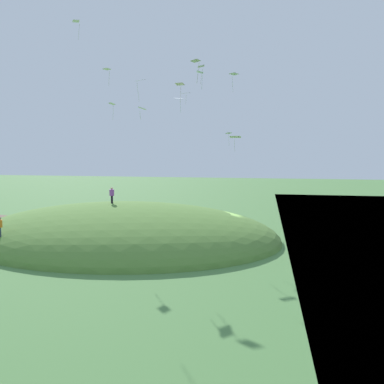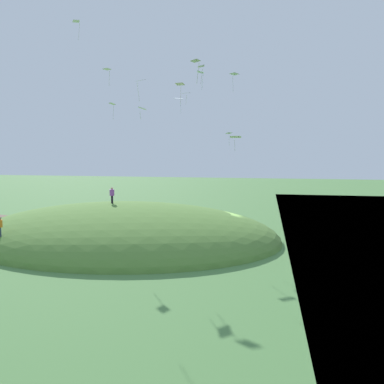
# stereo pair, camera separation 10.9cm
# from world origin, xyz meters

# --- Properties ---
(ground_plane) EXTENTS (160.00, 160.00, 0.00)m
(ground_plane) POSITION_xyz_m (0.00, 0.00, 0.00)
(ground_plane) COLOR #4D7F40
(grass_hill) EXTENTS (30.86, 23.43, 6.92)m
(grass_hill) POSITION_xyz_m (10.18, 2.32, 0.00)
(grass_hill) COLOR #548035
(grass_hill) RESTS_ON ground_plane
(dirt_path) EXTENTS (10.50, 4.42, 0.04)m
(dirt_path) POSITION_xyz_m (27.01, -6.78, 0.02)
(dirt_path) COLOR brown
(dirt_path) RESTS_ON ground_plane
(person_with_child) EXTENTS (0.66, 0.66, 1.63)m
(person_with_child) POSITION_xyz_m (11.63, 1.66, 4.45)
(person_with_child) COLOR black
(person_with_child) RESTS_ON grass_hill
(person_near_shore) EXTENTS (0.55, 0.55, 1.63)m
(person_near_shore) POSITION_xyz_m (18.08, 10.57, 2.72)
(person_near_shore) COLOR #242F48
(person_near_shore) RESTS_ON grass_hill
(kite_1) EXTENTS (1.08, 0.91, 1.43)m
(kite_1) POSITION_xyz_m (5.89, -8.43, 15.36)
(kite_1) COLOR white
(kite_2) EXTENTS (0.76, 0.99, 1.71)m
(kite_2) POSITION_xyz_m (2.56, 1.85, 16.49)
(kite_2) COLOR white
(kite_3) EXTENTS (1.27, 1.31, 2.13)m
(kite_3) POSITION_xyz_m (0.25, -8.51, 17.41)
(kite_3) COLOR white
(kite_4) EXTENTS (0.98, 0.78, 1.97)m
(kite_4) POSITION_xyz_m (5.07, -0.61, 15.24)
(kite_4) COLOR white
(kite_5) EXTENTS (1.20, 0.83, 1.67)m
(kite_5) POSITION_xyz_m (-0.30, -4.17, 10.11)
(kite_5) COLOR white
(kite_6) EXTENTS (0.84, 1.03, 1.97)m
(kite_6) POSITION_xyz_m (2.39, 6.03, 16.16)
(kite_6) COLOR white
(kite_7) EXTENTS (0.79, 0.93, 1.66)m
(kite_7) POSITION_xyz_m (11.53, 2.49, 16.37)
(kite_7) COLOR white
(kite_8) EXTENTS (0.98, 1.25, 2.18)m
(kite_8) POSITION_xyz_m (4.21, -8.55, 17.74)
(kite_8) COLOR white
(kite_9) EXTENTS (1.00, 1.27, 1.22)m
(kite_9) POSITION_xyz_m (8.20, 2.24, 12.74)
(kite_9) COLOR silver
(kite_10) EXTENTS (0.98, 1.01, 1.78)m
(kite_10) POSITION_xyz_m (12.53, -1.37, 13.52)
(kite_10) COLOR white
(kite_11) EXTENTS (1.19, 1.13, 2.24)m
(kite_11) POSITION_xyz_m (9.46, -1.50, 15.84)
(kite_11) COLOR white
(kite_12) EXTENTS (0.87, 0.87, 1.54)m
(kite_12) POSITION_xyz_m (0.80, -8.75, 10.60)
(kite_12) COLOR white
(kite_13) EXTENTS (1.26, 1.16, 1.73)m
(kite_13) POSITION_xyz_m (6.18, -5.52, 14.41)
(kite_13) COLOR white
(kite_14) EXTENTS (0.97, 1.06, 1.73)m
(kite_14) POSITION_xyz_m (14.12, 3.39, 20.66)
(kite_14) COLOR white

